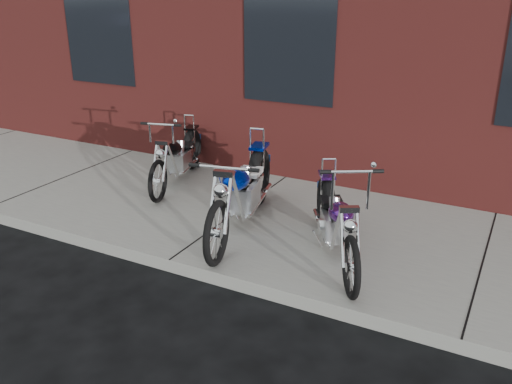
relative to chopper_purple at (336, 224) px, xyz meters
The scene contains 5 objects.
ground 1.87m from the chopper_purple, 149.55° to the right, with size 120.00×120.00×0.00m, color black.
sidewalk 1.72m from the chopper_purple, 159.17° to the left, with size 22.00×3.00×0.15m, color gray.
chopper_purple is the anchor object (origin of this frame).
chopper_blue 1.26m from the chopper_purple, behind, with size 0.76×2.42×1.06m.
chopper_third 3.07m from the chopper_purple, 158.54° to the left, with size 0.71×2.00×1.04m.
Camera 1 is at (3.23, -4.14, 2.95)m, focal length 38.00 mm.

